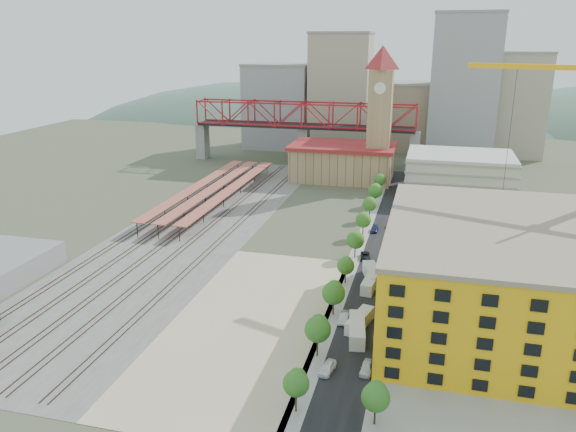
% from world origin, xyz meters
% --- Properties ---
extents(ground, '(400.00, 400.00, 0.00)m').
position_xyz_m(ground, '(0.00, 0.00, 0.00)').
color(ground, '#474C38').
rests_on(ground, ground).
extents(ballast_strip, '(36.00, 165.00, 0.06)m').
position_xyz_m(ballast_strip, '(-36.00, 17.50, 0.03)').
color(ballast_strip, '#605E59').
rests_on(ballast_strip, ground).
extents(dirt_lot, '(28.00, 67.00, 0.06)m').
position_xyz_m(dirt_lot, '(-4.00, -31.50, 0.03)').
color(dirt_lot, tan).
rests_on(dirt_lot, ground).
extents(street_asphalt, '(12.00, 170.00, 0.06)m').
position_xyz_m(street_asphalt, '(16.00, 15.00, 0.03)').
color(street_asphalt, black).
rests_on(street_asphalt, ground).
extents(sidewalk_west, '(3.00, 170.00, 0.04)m').
position_xyz_m(sidewalk_west, '(10.50, 15.00, 0.02)').
color(sidewalk_west, gray).
rests_on(sidewalk_west, ground).
extents(sidewalk_east, '(3.00, 170.00, 0.04)m').
position_xyz_m(sidewalk_east, '(21.50, 15.00, 0.02)').
color(sidewalk_east, gray).
rests_on(sidewalk_east, ground).
extents(construction_pad, '(50.00, 90.00, 0.06)m').
position_xyz_m(construction_pad, '(45.00, -20.00, 0.03)').
color(construction_pad, gray).
rests_on(construction_pad, ground).
extents(rail_tracks, '(26.56, 160.00, 0.18)m').
position_xyz_m(rail_tracks, '(-37.80, 17.50, 0.15)').
color(rail_tracks, '#382B23').
rests_on(rail_tracks, ground).
extents(platform_canopies, '(16.00, 80.00, 4.12)m').
position_xyz_m(platform_canopies, '(-41.00, 45.00, 3.99)').
color(platform_canopies, '#AF6243').
rests_on(platform_canopies, ground).
extents(station_hall, '(38.00, 24.00, 13.10)m').
position_xyz_m(station_hall, '(-5.00, 82.00, 6.67)').
color(station_hall, tan).
rests_on(station_hall, ground).
extents(clock_tower, '(12.00, 12.00, 52.00)m').
position_xyz_m(clock_tower, '(8.00, 79.99, 28.70)').
color(clock_tower, tan).
rests_on(clock_tower, ground).
extents(parking_garage, '(34.00, 26.00, 14.00)m').
position_xyz_m(parking_garage, '(36.00, 70.00, 7.00)').
color(parking_garage, silver).
rests_on(parking_garage, ground).
extents(truss_bridge, '(94.00, 9.60, 25.60)m').
position_xyz_m(truss_bridge, '(-25.00, 105.00, 18.86)').
color(truss_bridge, gray).
rests_on(truss_bridge, ground).
extents(construction_building, '(44.60, 50.60, 18.80)m').
position_xyz_m(construction_building, '(42.00, -20.00, 9.41)').
color(construction_building, gold).
rests_on(construction_building, ground).
extents(street_trees, '(15.40, 124.40, 8.00)m').
position_xyz_m(street_trees, '(16.00, 5.00, 0.00)').
color(street_trees, '#336D20').
rests_on(street_trees, ground).
extents(skyline, '(133.00, 46.00, 60.00)m').
position_xyz_m(skyline, '(7.47, 142.31, 22.81)').
color(skyline, '#9EA0A3').
rests_on(skyline, ground).
extents(distant_hills, '(647.00, 264.00, 227.00)m').
position_xyz_m(distant_hills, '(45.28, 260.00, -79.54)').
color(distant_hills, '#4C6B59').
rests_on(distant_hills, ground).
extents(site_trailer_a, '(4.11, 10.43, 2.78)m').
position_xyz_m(site_trailer_a, '(16.00, -32.25, 1.39)').
color(site_trailer_a, silver).
rests_on(site_trailer_a, ground).
extents(site_trailer_b, '(4.48, 9.15, 2.42)m').
position_xyz_m(site_trailer_b, '(16.00, -28.43, 1.21)').
color(site_trailer_b, silver).
rests_on(site_trailer_b, ground).
extents(site_trailer_c, '(3.19, 9.22, 2.47)m').
position_xyz_m(site_trailer_c, '(16.00, -11.49, 1.24)').
color(site_trailer_c, silver).
rests_on(site_trailer_c, ground).
extents(site_trailer_d, '(5.44, 10.30, 2.73)m').
position_xyz_m(site_trailer_d, '(16.00, -7.28, 1.36)').
color(site_trailer_d, silver).
rests_on(site_trailer_d, ground).
extents(car_0, '(2.58, 4.83, 1.56)m').
position_xyz_m(car_0, '(13.00, -44.34, 0.78)').
color(car_0, white).
rests_on(car_0, ground).
extents(car_1, '(1.95, 4.94, 1.60)m').
position_xyz_m(car_1, '(13.00, -27.17, 0.80)').
color(car_1, '#ADACB2').
rests_on(car_1, ground).
extents(car_2, '(2.92, 5.03, 1.32)m').
position_xyz_m(car_2, '(13.00, 5.05, 0.66)').
color(car_2, black).
rests_on(car_2, ground).
extents(car_3, '(1.87, 4.54, 1.31)m').
position_xyz_m(car_3, '(13.00, 25.22, 0.66)').
color(car_3, navy).
rests_on(car_3, ground).
extents(car_4, '(2.10, 4.64, 1.55)m').
position_xyz_m(car_4, '(19.00, -42.81, 0.77)').
color(car_4, silver).
rests_on(car_4, ground).
extents(car_5, '(2.03, 4.16, 1.31)m').
position_xyz_m(car_5, '(19.00, -4.83, 0.66)').
color(car_5, '#9B9BA0').
rests_on(car_5, ground).
extents(car_6, '(2.75, 5.05, 1.34)m').
position_xyz_m(car_6, '(19.00, 4.97, 0.67)').
color(car_6, black).
rests_on(car_6, ground).
extents(car_7, '(2.31, 4.76, 1.33)m').
position_xyz_m(car_7, '(19.00, 47.89, 0.67)').
color(car_7, '#1A2E4E').
rests_on(car_7, ground).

